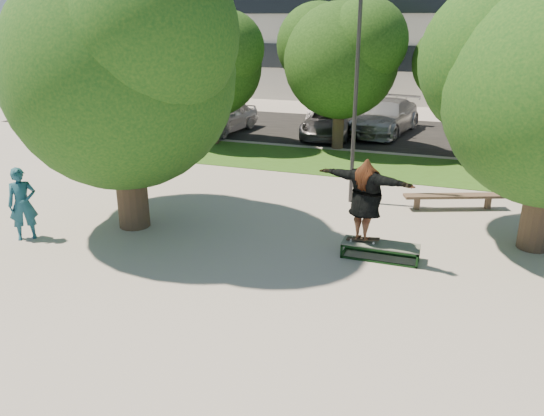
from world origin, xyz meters
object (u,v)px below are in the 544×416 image
at_px(lamppost, 355,100).
at_px(car_silver_a, 224,117).
at_px(grind_box, 380,251).
at_px(tree_left, 119,60).
at_px(car_grey, 328,123).
at_px(car_silver_b, 385,117).
at_px(bench, 453,197).
at_px(car_dark, 321,114).
at_px(bystander, 23,204).

height_order(lamppost, car_silver_a, lamppost).
xyz_separation_m(lamppost, grind_box, (1.50, -3.88, -2.96)).
xyz_separation_m(tree_left, car_grey, (2.29, 13.17, -3.76)).
height_order(car_grey, car_silver_b, car_silver_b).
bearing_deg(grind_box, lamppost, 111.14).
distance_m(car_grey, car_silver_b, 3.00).
bearing_deg(bench, lamppost, 165.39).
height_order(grind_box, car_silver_b, car_silver_b).
height_order(tree_left, car_dark, tree_left).
distance_m(lamppost, grind_box, 5.11).
bearing_deg(car_silver_a, lamppost, -39.30).
bearing_deg(grind_box, bystander, -168.43).
height_order(car_dark, car_grey, car_grey).
height_order(grind_box, bystander, bystander).
relative_size(lamppost, car_silver_a, 1.36).
xyz_separation_m(tree_left, grind_box, (6.79, 0.03, -4.23)).
bearing_deg(car_grey, bystander, -111.85).
bearing_deg(lamppost, bystander, -142.23).
height_order(grind_box, car_grey, car_grey).
bearing_deg(tree_left, bystander, -138.95).
relative_size(lamppost, car_grey, 1.28).
distance_m(tree_left, grind_box, 8.00).
height_order(tree_left, grind_box, tree_left).
relative_size(grind_box, car_silver_a, 0.40).
bearing_deg(car_dark, lamppost, -82.11).
distance_m(bystander, car_dark, 17.53).
bearing_deg(car_grey, tree_left, -105.54).
xyz_separation_m(car_silver_a, car_dark, (4.22, 3.00, -0.12)).
xyz_separation_m(grind_box, car_silver_b, (-2.00, 14.80, 0.63)).
xyz_separation_m(tree_left, car_silver_a, (-2.82, 12.41, -3.66)).
xyz_separation_m(bystander, car_silver_a, (-0.77, 14.19, -0.18)).
relative_size(car_silver_a, car_grey, 0.94).
xyz_separation_m(car_silver_a, car_grey, (5.11, 0.77, -0.10)).
relative_size(car_grey, car_silver_b, 0.84).
xyz_separation_m(tree_left, car_silver_b, (4.79, 14.82, -3.60)).
bearing_deg(car_silver_a, bench, -29.17).
relative_size(lamppost, bench, 2.12).
relative_size(bench, car_dark, 0.73).
bearing_deg(car_silver_a, car_silver_b, 24.67).
height_order(lamppost, bystander, lamppost).
relative_size(bench, car_grey, 0.60).
bearing_deg(car_silver_a, grind_box, -45.13).
bearing_deg(bench, grind_box, -131.01).
bearing_deg(grind_box, car_grey, 108.90).
bearing_deg(bystander, tree_left, -1.74).
bearing_deg(car_grey, bench, -61.63).
distance_m(tree_left, lamppost, 6.70).
bearing_deg(tree_left, car_silver_b, 72.08).
relative_size(bystander, car_silver_a, 0.42).
relative_size(bench, car_silver_b, 0.51).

